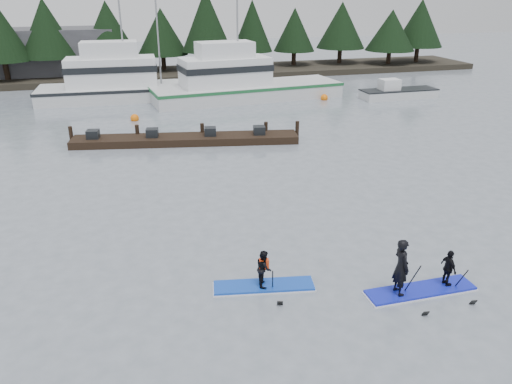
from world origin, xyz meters
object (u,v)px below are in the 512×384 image
object	(u,v)px
fishing_boat_medium	(242,91)
paddleboard_duo	(418,275)
fishing_boat_large	(131,91)
paddleboard_solo	(264,276)
floating_dock	(186,140)

from	to	relation	value
fishing_boat_medium	paddleboard_duo	world-z (taller)	fishing_boat_medium
fishing_boat_large	fishing_boat_medium	xyz separation A→B (m)	(9.03, -2.72, -0.01)
paddleboard_solo	paddleboard_duo	distance (m)	4.75
paddleboard_solo	floating_dock	bearing A→B (deg)	100.55
fishing_boat_medium	fishing_boat_large	bearing A→B (deg)	157.30
fishing_boat_medium	paddleboard_solo	size ratio (longest dim) A/B	5.01
fishing_boat_large	floating_dock	distance (m)	14.50
paddleboard_duo	fishing_boat_medium	bearing A→B (deg)	86.79
paddleboard_solo	paddleboard_duo	size ratio (longest dim) A/B	0.93
floating_dock	fishing_boat_medium	bearing A→B (deg)	71.28
fishing_boat_medium	floating_dock	bearing A→B (deg)	-124.98
fishing_boat_medium	paddleboard_solo	world-z (taller)	fishing_boat_medium
paddleboard_duo	floating_dock	bearing A→B (deg)	104.61
floating_dock	paddleboard_duo	xyz separation A→B (m)	(4.63, -18.04, 0.44)
paddleboard_duo	fishing_boat_large	bearing A→B (deg)	102.89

